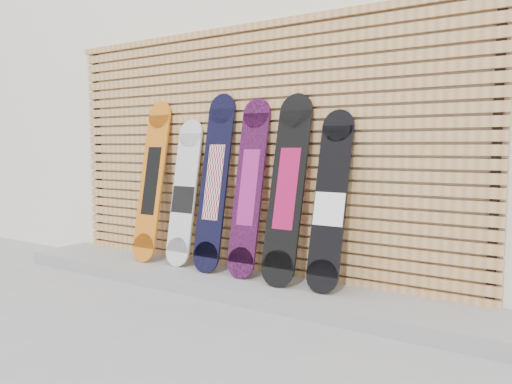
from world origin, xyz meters
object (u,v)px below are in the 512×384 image
at_px(snowboard_3, 249,187).
at_px(snowboard_5, 330,201).
at_px(snowboard_0, 152,181).
at_px(snowboard_1, 184,193).
at_px(snowboard_4, 287,189).
at_px(snowboard_2, 214,182).

relative_size(snowboard_3, snowboard_5, 1.09).
height_order(snowboard_3, snowboard_5, snowboard_3).
relative_size(snowboard_0, snowboard_3, 1.02).
distance_m(snowboard_1, snowboard_4, 1.13).
height_order(snowboard_0, snowboard_1, snowboard_0).
bearing_deg(snowboard_1, snowboard_0, -176.95).
bearing_deg(snowboard_1, snowboard_5, -1.14).
bearing_deg(snowboard_2, snowboard_4, -1.81).
height_order(snowboard_2, snowboard_4, snowboard_2).
xyz_separation_m(snowboard_0, snowboard_3, (1.13, 0.00, -0.01)).
relative_size(snowboard_0, snowboard_5, 1.11).
distance_m(snowboard_0, snowboard_1, 0.41).
height_order(snowboard_3, snowboard_4, snowboard_4).
relative_size(snowboard_1, snowboard_3, 0.89).
height_order(snowboard_4, snowboard_5, snowboard_4).
height_order(snowboard_2, snowboard_5, snowboard_2).
bearing_deg(snowboard_2, snowboard_1, 176.89).
distance_m(snowboard_2, snowboard_4, 0.76).
bearing_deg(snowboard_0, snowboard_4, -0.87).
distance_m(snowboard_1, snowboard_2, 0.39).
xyz_separation_m(snowboard_2, snowboard_4, (0.76, -0.02, -0.02)).
height_order(snowboard_1, snowboard_3, snowboard_3).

